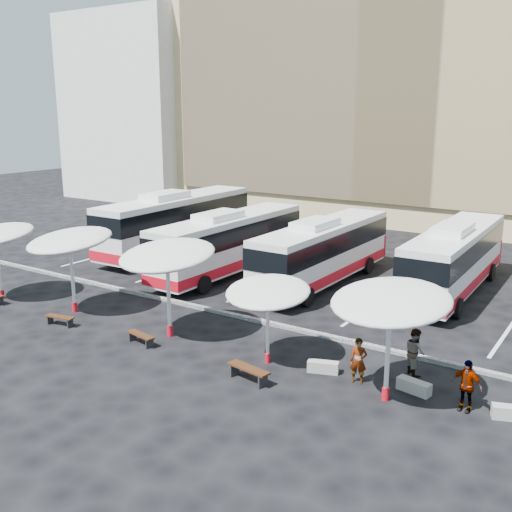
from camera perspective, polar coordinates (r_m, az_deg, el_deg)
The scene contains 22 objects.
ground at distance 27.19m, azimuth -5.27°, elevation -5.50°, with size 120.00×120.00×0.00m, color black.
sandstone_building at distance 54.40m, azimuth 16.83°, elevation 17.16°, with size 42.00×18.25×29.60m.
apartment_block at distance 65.17m, azimuth -9.51°, elevation 13.73°, with size 14.00×14.00×18.00m, color silver.
curb_divider at distance 27.54m, azimuth -4.62°, elevation -5.07°, with size 34.00×0.25×0.15m, color black.
bay_lines at distance 33.51m, azimuth 3.28°, elevation -1.70°, with size 24.15×12.00×0.01m.
bus_0 at distance 38.60m, azimuth -7.55°, elevation 3.37°, with size 3.04×12.51×3.96m.
bus_1 at distance 33.14m, azimuth -2.56°, elevation 1.41°, with size 2.79×11.39×3.61m.
bus_2 at distance 31.34m, azimuth 6.42°, elevation 0.56°, with size 2.74×11.24×3.56m.
bus_3 at distance 31.24m, azimuth 18.41°, elevation -0.09°, with size 2.83×11.37×3.59m.
sunshade_1 at distance 27.71m, azimuth -17.32°, elevation 1.40°, with size 4.64×4.67×3.89m.
sunshade_2 at distance 23.78m, azimuth -8.46°, elevation 0.05°, with size 4.13×4.17×3.97m.
sunshade_3 at distance 21.18m, azimuth 1.14°, elevation -3.47°, with size 3.44×3.48×3.16m.
sunshade_4 at distance 18.72m, azimuth 12.71°, elevation -4.29°, with size 4.38×4.41×3.85m.
wood_bench_1 at distance 26.90m, azimuth -18.18°, elevation -5.66°, with size 1.39×0.58×0.41m.
wood_bench_2 at distance 24.04m, azimuth -10.91°, elevation -7.54°, with size 1.42×0.61×0.42m.
wood_bench_3 at distance 20.58m, azimuth -0.72°, elevation -10.86°, with size 1.69×0.71×0.50m.
conc_bench_0 at distance 21.43m, azimuth 6.40°, elevation -10.46°, with size 1.08×0.36×0.41m, color gray.
conc_bench_1 at distance 20.57m, azimuth 14.81°, elevation -11.92°, with size 1.12×0.37×0.42m, color gray.
conc_bench_2 at distance 19.89m, azimuth 23.13°, elevation -13.57°, with size 1.10×0.37×0.41m, color gray.
passenger_0 at distance 20.63m, azimuth 9.75°, elevation -9.80°, with size 0.57×0.38×1.57m, color black.
passenger_1 at distance 21.63m, azimuth 14.92°, elevation -8.80°, with size 0.81×0.63×1.67m, color black.
passenger_2 at distance 19.64m, azimuth 19.37°, elevation -11.56°, with size 0.97×0.40×1.66m, color black.
Camera 1 is at (16.13, -19.96, 9.02)m, focal length 42.00 mm.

